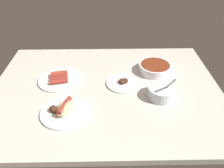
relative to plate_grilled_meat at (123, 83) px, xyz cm
name	(u,v)px	position (x,y,z in cm)	size (l,w,h in cm)	color
ground_plane	(106,90)	(-9.23, -3.36, -2.26)	(120.00, 90.00, 3.00)	beige
plate_grilled_meat	(123,83)	(0.00, 0.00, 0.00)	(18.08, 18.08, 3.22)	white
plate_sausages	(59,79)	(-34.91, 3.96, 0.27)	(23.12, 23.12, 3.51)	white
bowl_chili	(155,68)	(18.98, 12.01, 1.95)	(18.36, 18.36, 4.95)	white
plate_hotdog_assembled	(65,110)	(-28.01, -22.03, 0.97)	(22.96, 22.96, 5.61)	white
bowl_coleslaw	(161,92)	(17.98, -11.56, 2.52)	(13.29, 13.33, 15.60)	silver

